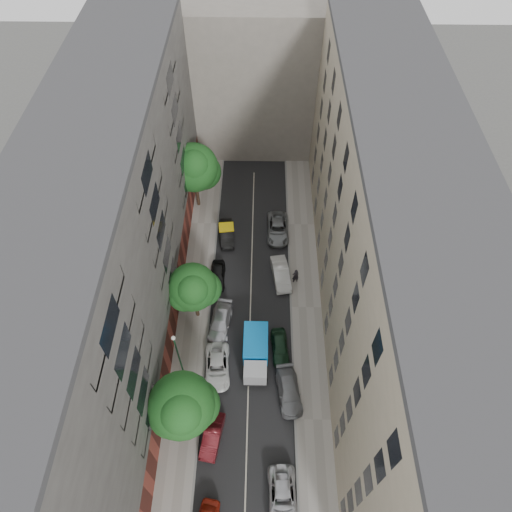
{
  "coord_description": "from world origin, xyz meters",
  "views": [
    {
      "loc": [
        0.92,
        -23.89,
        38.54
      ],
      "look_at": [
        0.52,
        1.73,
        6.0
      ],
      "focal_mm": 32.0,
      "sensor_mm": 36.0,
      "label": 1
    }
  ],
  "objects_px": {
    "tree_near": "(183,407)",
    "car_left_5": "(227,234)",
    "car_left_3": "(220,323)",
    "car_left_2": "(217,367)",
    "tarp_truck": "(256,353)",
    "car_left_1": "(212,436)",
    "car_right_2": "(280,347)",
    "car_left_4": "(218,275)",
    "tree_mid": "(194,289)",
    "tree_far": "(195,169)",
    "lamp_post": "(177,352)",
    "pedestrian": "(296,276)",
    "car_right_3": "(281,274)",
    "car_right_1": "(289,391)",
    "car_right_4": "(278,229)",
    "car_right_0": "(283,497)"
  },
  "relations": [
    {
      "from": "car_right_2",
      "to": "car_right_3",
      "type": "xyz_separation_m",
      "value": [
        0.24,
        8.2,
        0.1
      ]
    },
    {
      "from": "car_right_1",
      "to": "car_right_4",
      "type": "height_order",
      "value": "car_right_4"
    },
    {
      "from": "car_left_4",
      "to": "tree_far",
      "type": "relative_size",
      "value": 0.44
    },
    {
      "from": "car_right_0",
      "to": "tree_near",
      "type": "height_order",
      "value": "tree_near"
    },
    {
      "from": "car_right_3",
      "to": "pedestrian",
      "type": "bearing_deg",
      "value": -29.0
    },
    {
      "from": "car_right_3",
      "to": "tree_mid",
      "type": "distance_m",
      "value": 10.15
    },
    {
      "from": "tree_mid",
      "to": "tree_far",
      "type": "bearing_deg",
      "value": 94.93
    },
    {
      "from": "car_left_1",
      "to": "pedestrian",
      "type": "relative_size",
      "value": 2.0
    },
    {
      "from": "pedestrian",
      "to": "car_right_2",
      "type": "bearing_deg",
      "value": 60.45
    },
    {
      "from": "car_left_2",
      "to": "car_left_5",
      "type": "bearing_deg",
      "value": 86.36
    },
    {
      "from": "car_left_4",
      "to": "car_right_4",
      "type": "xyz_separation_m",
      "value": [
        6.25,
        6.4,
        0.06
      ]
    },
    {
      "from": "car_left_2",
      "to": "car_right_3",
      "type": "relative_size",
      "value": 1.05
    },
    {
      "from": "tarp_truck",
      "to": "car_left_1",
      "type": "height_order",
      "value": "tarp_truck"
    },
    {
      "from": "car_left_2",
      "to": "tree_far",
      "type": "bearing_deg",
      "value": 96.04
    },
    {
      "from": "tree_mid",
      "to": "car_right_3",
      "type": "bearing_deg",
      "value": 30.3
    },
    {
      "from": "tree_near",
      "to": "tree_mid",
      "type": "distance_m",
      "value": 10.94
    },
    {
      "from": "car_right_3",
      "to": "tree_far",
      "type": "bearing_deg",
      "value": 123.25
    },
    {
      "from": "tree_far",
      "to": "pedestrian",
      "type": "distance_m",
      "value": 15.94
    },
    {
      "from": "lamp_post",
      "to": "pedestrian",
      "type": "bearing_deg",
      "value": 44.49
    },
    {
      "from": "car_left_4",
      "to": "car_right_1",
      "type": "bearing_deg",
      "value": -61.33
    },
    {
      "from": "car_left_1",
      "to": "car_left_5",
      "type": "distance_m",
      "value": 21.62
    },
    {
      "from": "car_left_5",
      "to": "lamp_post",
      "type": "distance_m",
      "value": 16.71
    },
    {
      "from": "car_left_4",
      "to": "car_right_0",
      "type": "xyz_separation_m",
      "value": [
        6.24,
        -20.4,
        0.01
      ]
    },
    {
      "from": "car_left_2",
      "to": "car_right_2",
      "type": "height_order",
      "value": "car_left_2"
    },
    {
      "from": "car_left_1",
      "to": "car_right_4",
      "type": "distance_m",
      "value": 23.11
    },
    {
      "from": "car_right_3",
      "to": "car_right_4",
      "type": "distance_m",
      "value": 6.2
    },
    {
      "from": "car_left_3",
      "to": "car_left_4",
      "type": "distance_m",
      "value": 5.64
    },
    {
      "from": "car_left_1",
      "to": "lamp_post",
      "type": "height_order",
      "value": "lamp_post"
    },
    {
      "from": "car_right_0",
      "to": "car_right_2",
      "type": "distance_m",
      "value": 12.4
    },
    {
      "from": "car_left_3",
      "to": "pedestrian",
      "type": "distance_m",
      "value": 9.01
    },
    {
      "from": "tree_far",
      "to": "lamp_post",
      "type": "relative_size",
      "value": 1.25
    },
    {
      "from": "car_left_2",
      "to": "car_left_4",
      "type": "bearing_deg",
      "value": 90.03
    },
    {
      "from": "car_right_2",
      "to": "car_left_5",
      "type": "bearing_deg",
      "value": 107.7
    },
    {
      "from": "tree_near",
      "to": "car_left_5",
      "type": "bearing_deg",
      "value": 85.03
    },
    {
      "from": "car_left_3",
      "to": "car_left_5",
      "type": "height_order",
      "value": "car_left_5"
    },
    {
      "from": "car_right_1",
      "to": "tree_near",
      "type": "xyz_separation_m",
      "value": [
        -8.14,
        -3.22,
        4.72
      ]
    },
    {
      "from": "tarp_truck",
      "to": "car_left_4",
      "type": "height_order",
      "value": "tarp_truck"
    },
    {
      "from": "car_left_3",
      "to": "car_right_4",
      "type": "distance_m",
      "value": 13.24
    },
    {
      "from": "car_right_3",
      "to": "car_left_3",
      "type": "bearing_deg",
      "value": -144.23
    },
    {
      "from": "car_right_0",
      "to": "car_right_2",
      "type": "relative_size",
      "value": 1.24
    },
    {
      "from": "tree_near",
      "to": "lamp_post",
      "type": "relative_size",
      "value": 1.19
    },
    {
      "from": "car_right_2",
      "to": "lamp_post",
      "type": "distance_m",
      "value": 9.65
    },
    {
      "from": "car_left_4",
      "to": "car_left_5",
      "type": "relative_size",
      "value": 0.9
    },
    {
      "from": "car_right_2",
      "to": "pedestrian",
      "type": "distance_m",
      "value": 7.87
    },
    {
      "from": "car_left_1",
      "to": "car_right_2",
      "type": "height_order",
      "value": "car_right_2"
    },
    {
      "from": "car_left_4",
      "to": "tree_near",
      "type": "relative_size",
      "value": 0.47
    },
    {
      "from": "tree_near",
      "to": "pedestrian",
      "type": "distance_m",
      "value": 18.15
    },
    {
      "from": "car_right_0",
      "to": "tree_mid",
      "type": "bearing_deg",
      "value": 113.95
    },
    {
      "from": "car_left_2",
      "to": "car_right_1",
      "type": "distance_m",
      "value": 6.67
    },
    {
      "from": "car_left_3",
      "to": "tree_far",
      "type": "xyz_separation_m",
      "value": [
        -3.5,
        16.09,
        4.93
      ]
    }
  ]
}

